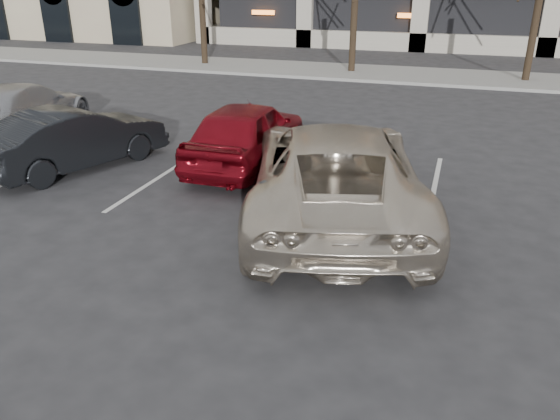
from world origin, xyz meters
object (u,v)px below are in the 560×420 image
parking_meter (269,203)px  car_red (247,133)px  car_dark (76,138)px  car_silver (20,110)px  suv_silver (335,171)px

parking_meter → car_red: 4.64m
car_dark → car_silver: car_silver is taller
car_dark → suv_silver: bearing=-167.0°
car_red → car_silver: size_ratio=0.87×
suv_silver → car_dark: suv_silver is taller
parking_meter → car_dark: size_ratio=0.31×
car_red → car_dark: (-3.50, -1.38, -0.07)m
parking_meter → car_red: size_ratio=0.29×
suv_silver → car_dark: size_ratio=1.62×
parking_meter → car_silver: bearing=166.1°
car_dark → parking_meter: bearing=173.6°
parking_meter → suv_silver: 2.07m
suv_silver → car_dark: bearing=-23.0°
parking_meter → car_silver: car_silver is taller
parking_meter → suv_silver: size_ratio=0.19×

